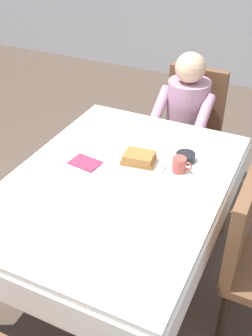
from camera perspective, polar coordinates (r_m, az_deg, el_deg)
name	(u,v)px	position (r m, az deg, el deg)	size (l,w,h in m)	color
ground_plane	(118,274)	(2.68, -1.08, -14.56)	(14.00, 14.00, 0.00)	brown
dining_table_main	(117,193)	(2.23, -1.25, -3.51)	(1.12, 1.52, 0.74)	white
chair_diner	(190,123)	(3.20, 8.95, 6.26)	(0.44, 0.45, 0.93)	brown
diner_person	(185,115)	(3.01, 8.26, 7.34)	(0.40, 0.43, 1.12)	#B2849E
plate_breakfast	(140,164)	(2.29, 2.02, 0.62)	(0.28, 0.28, 0.02)	white
breakfast_stack	(139,158)	(2.27, 1.80, 1.40)	(0.20, 0.15, 0.06)	#A36B33
cup_coffee	(179,165)	(2.23, 7.44, 0.45)	(0.11, 0.08, 0.08)	#B24C42
bowl_butter	(185,157)	(2.34, 8.27, 1.53)	(0.11, 0.11, 0.04)	black
fork_left_of_plate	(109,158)	(2.35, -2.43, 1.38)	(0.18, 0.01, 0.01)	silver
knife_right_of_plate	(171,175)	(2.22, 6.29, -0.94)	(0.20, 0.01, 0.01)	silver
spoon_near_edge	(125,194)	(2.07, -0.21, -3.69)	(0.15, 0.01, 0.01)	silver
napkin_folded	(85,163)	(2.31, -5.68, 0.73)	(0.17, 0.12, 0.01)	#8C2D4C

